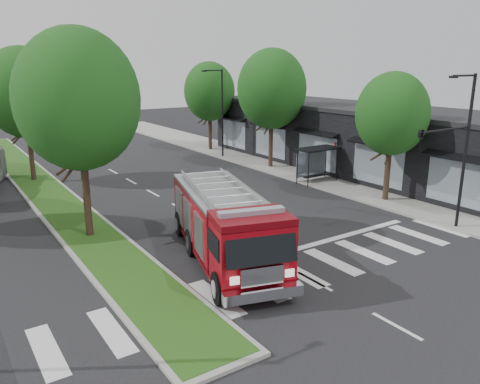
% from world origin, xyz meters
% --- Properties ---
extents(ground, '(140.00, 140.00, 0.00)m').
position_xyz_m(ground, '(0.00, 0.00, 0.00)').
color(ground, black).
rests_on(ground, ground).
extents(sidewalk_right, '(5.00, 80.00, 0.15)m').
position_xyz_m(sidewalk_right, '(12.50, 10.00, 0.07)').
color(sidewalk_right, gray).
rests_on(sidewalk_right, ground).
extents(median, '(3.00, 50.00, 0.15)m').
position_xyz_m(median, '(-6.00, 18.00, 0.08)').
color(median, gray).
rests_on(median, ground).
extents(storefront_row, '(8.00, 30.00, 5.00)m').
position_xyz_m(storefront_row, '(17.00, 10.00, 2.50)').
color(storefront_row, black).
rests_on(storefront_row, ground).
extents(bus_shelter, '(3.20, 1.60, 2.61)m').
position_xyz_m(bus_shelter, '(11.20, 8.15, 2.04)').
color(bus_shelter, black).
rests_on(bus_shelter, ground).
extents(tree_right_near, '(4.40, 4.40, 8.05)m').
position_xyz_m(tree_right_near, '(11.50, 2.00, 5.51)').
color(tree_right_near, black).
rests_on(tree_right_near, ground).
extents(tree_right_mid, '(5.60, 5.60, 9.72)m').
position_xyz_m(tree_right_mid, '(11.50, 14.00, 6.49)').
color(tree_right_mid, black).
rests_on(tree_right_mid, ground).
extents(tree_right_far, '(5.00, 5.00, 8.73)m').
position_xyz_m(tree_right_far, '(11.50, 24.00, 5.84)').
color(tree_right_far, black).
rests_on(tree_right_far, ground).
extents(tree_median_near, '(5.80, 5.80, 10.16)m').
position_xyz_m(tree_median_near, '(-6.00, 6.00, 6.81)').
color(tree_median_near, black).
rests_on(tree_median_near, ground).
extents(tree_median_far, '(5.60, 5.60, 9.72)m').
position_xyz_m(tree_median_far, '(-6.00, 20.00, 6.49)').
color(tree_median_far, black).
rests_on(tree_median_far, ground).
extents(streetlight_right_near, '(4.08, 0.22, 8.00)m').
position_xyz_m(streetlight_right_near, '(9.61, -3.50, 4.67)').
color(streetlight_right_near, black).
rests_on(streetlight_right_near, ground).
extents(streetlight_right_far, '(2.11, 0.20, 8.00)m').
position_xyz_m(streetlight_right_far, '(10.35, 20.00, 4.48)').
color(streetlight_right_far, black).
rests_on(streetlight_right_far, ground).
extents(fire_engine, '(5.44, 10.16, 3.38)m').
position_xyz_m(fire_engine, '(-1.82, -0.18, 1.62)').
color(fire_engine, '#5F050B').
rests_on(fire_engine, ground).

